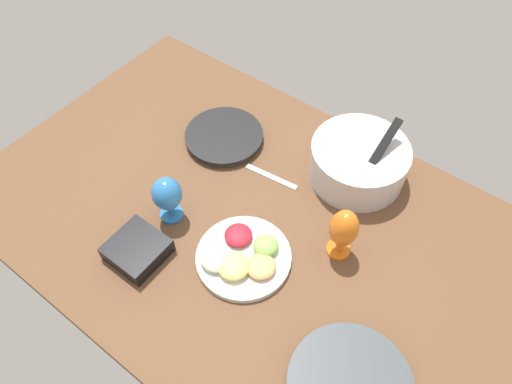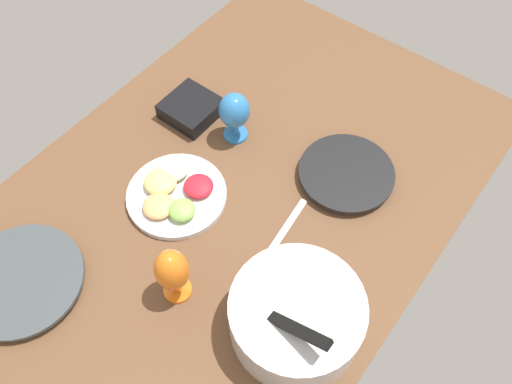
{
  "view_description": "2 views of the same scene",
  "coord_description": "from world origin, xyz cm",
  "px_view_note": "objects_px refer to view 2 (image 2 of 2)",
  "views": [
    {
      "loc": [
        50.86,
        -62.03,
        118.24
      ],
      "look_at": [
        -0.57,
        6.43,
        4.98
      ],
      "focal_mm": 33.86,
      "sensor_mm": 36.0,
      "label": 1
    },
    {
      "loc": [
        56.62,
        52.53,
        119.0
      ],
      "look_at": [
        -3.11,
        6.3,
        4.98
      ],
      "focal_mm": 37.43,
      "sensor_mm": 36.0,
      "label": 2
    }
  ],
  "objects_px": {
    "mixing_bowl": "(296,315)",
    "square_bowl_black": "(191,108)",
    "hurricane_glass_blue": "(234,112)",
    "dinner_plate_left": "(346,174)",
    "dinner_plate_right": "(22,281)",
    "hurricane_glass_orange": "(172,271)",
    "fruit_platter": "(175,192)"
  },
  "relations": [
    {
      "from": "mixing_bowl",
      "to": "hurricane_glass_blue",
      "type": "bearing_deg",
      "value": -127.65
    },
    {
      "from": "dinner_plate_left",
      "to": "hurricane_glass_blue",
      "type": "height_order",
      "value": "hurricane_glass_blue"
    },
    {
      "from": "mixing_bowl",
      "to": "hurricane_glass_blue",
      "type": "relative_size",
      "value": 1.88
    },
    {
      "from": "dinner_plate_left",
      "to": "square_bowl_black",
      "type": "relative_size",
      "value": 1.78
    },
    {
      "from": "mixing_bowl",
      "to": "square_bowl_black",
      "type": "distance_m",
      "value": 0.7
    },
    {
      "from": "dinner_plate_right",
      "to": "dinner_plate_left",
      "type": "bearing_deg",
      "value": 149.1
    },
    {
      "from": "dinner_plate_right",
      "to": "hurricane_glass_blue",
      "type": "height_order",
      "value": "hurricane_glass_blue"
    },
    {
      "from": "dinner_plate_left",
      "to": "hurricane_glass_orange",
      "type": "xyz_separation_m",
      "value": [
        0.53,
        -0.14,
        0.09
      ]
    },
    {
      "from": "hurricane_glass_orange",
      "to": "hurricane_glass_blue",
      "type": "xyz_separation_m",
      "value": [
        -0.46,
        -0.19,
        -0.01
      ]
    },
    {
      "from": "fruit_platter",
      "to": "hurricane_glass_blue",
      "type": "xyz_separation_m",
      "value": [
        -0.26,
        -0.01,
        0.08
      ]
    },
    {
      "from": "hurricane_glass_orange",
      "to": "hurricane_glass_blue",
      "type": "bearing_deg",
      "value": -157.16
    },
    {
      "from": "dinner_plate_right",
      "to": "fruit_platter",
      "type": "bearing_deg",
      "value": 164.07
    },
    {
      "from": "mixing_bowl",
      "to": "square_bowl_black",
      "type": "relative_size",
      "value": 2.05
    },
    {
      "from": "hurricane_glass_orange",
      "to": "square_bowl_black",
      "type": "distance_m",
      "value": 0.56
    },
    {
      "from": "fruit_platter",
      "to": "hurricane_glass_blue",
      "type": "height_order",
      "value": "hurricane_glass_blue"
    },
    {
      "from": "dinner_plate_right",
      "to": "mixing_bowl",
      "type": "xyz_separation_m",
      "value": [
        -0.31,
        0.57,
        0.05
      ]
    },
    {
      "from": "dinner_plate_left",
      "to": "fruit_platter",
      "type": "bearing_deg",
      "value": -44.7
    },
    {
      "from": "square_bowl_black",
      "to": "dinner_plate_right",
      "type": "bearing_deg",
      "value": 3.6
    },
    {
      "from": "dinner_plate_left",
      "to": "mixing_bowl",
      "type": "distance_m",
      "value": 0.45
    },
    {
      "from": "dinner_plate_left",
      "to": "hurricane_glass_orange",
      "type": "relative_size",
      "value": 1.45
    },
    {
      "from": "dinner_plate_left",
      "to": "fruit_platter",
      "type": "height_order",
      "value": "fruit_platter"
    },
    {
      "from": "mixing_bowl",
      "to": "hurricane_glass_orange",
      "type": "relative_size",
      "value": 1.67
    },
    {
      "from": "hurricane_glass_blue",
      "to": "dinner_plate_right",
      "type": "bearing_deg",
      "value": -9.49
    },
    {
      "from": "hurricane_glass_blue",
      "to": "fruit_platter",
      "type": "bearing_deg",
      "value": 1.13
    },
    {
      "from": "dinner_plate_right",
      "to": "mixing_bowl",
      "type": "distance_m",
      "value": 0.66
    },
    {
      "from": "mixing_bowl",
      "to": "fruit_platter",
      "type": "distance_m",
      "value": 0.47
    },
    {
      "from": "fruit_platter",
      "to": "square_bowl_black",
      "type": "relative_size",
      "value": 1.81
    },
    {
      "from": "mixing_bowl",
      "to": "hurricane_glass_orange",
      "type": "height_order",
      "value": "mixing_bowl"
    },
    {
      "from": "hurricane_glass_blue",
      "to": "square_bowl_black",
      "type": "distance_m",
      "value": 0.17
    },
    {
      "from": "hurricane_glass_orange",
      "to": "square_bowl_black",
      "type": "xyz_separation_m",
      "value": [
        -0.44,
        -0.35,
        -0.08
      ]
    },
    {
      "from": "mixing_bowl",
      "to": "hurricane_glass_blue",
      "type": "height_order",
      "value": "mixing_bowl"
    },
    {
      "from": "fruit_platter",
      "to": "hurricane_glass_orange",
      "type": "xyz_separation_m",
      "value": [
        0.2,
        0.19,
        0.09
      ]
    }
  ]
}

